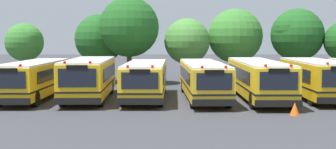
{
  "coord_description": "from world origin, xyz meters",
  "views": [
    {
      "loc": [
        -2.5,
        -29.0,
        4.0
      ],
      "look_at": [
        -2.27,
        0.0,
        1.6
      ],
      "focal_mm": 47.0,
      "sensor_mm": 36.0,
      "label": 1
    }
  ],
  "objects_px": {
    "school_bus_5": "(315,78)",
    "school_bus_3": "(203,79)",
    "tree_2": "(127,28)",
    "tree_4": "(235,34)",
    "school_bus_2": "(146,79)",
    "tree_5": "(296,34)",
    "traffic_cone": "(295,109)",
    "tree_1": "(99,39)",
    "school_bus_0": "(35,78)",
    "tree_0": "(25,42)",
    "tree_3": "(188,41)",
    "school_bus_1": "(89,77)",
    "school_bus_4": "(258,78)"
  },
  "relations": [
    {
      "from": "school_bus_3",
      "to": "school_bus_4",
      "type": "distance_m",
      "value": 3.63
    },
    {
      "from": "school_bus_2",
      "to": "traffic_cone",
      "type": "height_order",
      "value": "school_bus_2"
    },
    {
      "from": "school_bus_5",
      "to": "school_bus_3",
      "type": "bearing_deg",
      "value": 0.76
    },
    {
      "from": "school_bus_5",
      "to": "traffic_cone",
      "type": "bearing_deg",
      "value": 64.58
    },
    {
      "from": "school_bus_1",
      "to": "school_bus_0",
      "type": "bearing_deg",
      "value": -3.45
    },
    {
      "from": "school_bus_0",
      "to": "tree_2",
      "type": "height_order",
      "value": "tree_2"
    },
    {
      "from": "school_bus_5",
      "to": "tree_1",
      "type": "distance_m",
      "value": 19.33
    },
    {
      "from": "school_bus_0",
      "to": "school_bus_3",
      "type": "bearing_deg",
      "value": -179.28
    },
    {
      "from": "tree_1",
      "to": "tree_5",
      "type": "xyz_separation_m",
      "value": [
        17.63,
        -0.36,
        0.49
      ]
    },
    {
      "from": "tree_5",
      "to": "traffic_cone",
      "type": "bearing_deg",
      "value": -106.54
    },
    {
      "from": "school_bus_1",
      "to": "tree_0",
      "type": "xyz_separation_m",
      "value": [
        -7.6,
        10.93,
        2.24
      ]
    },
    {
      "from": "school_bus_5",
      "to": "traffic_cone",
      "type": "xyz_separation_m",
      "value": [
        -3.15,
        -6.18,
        -1.07
      ]
    },
    {
      "from": "school_bus_1",
      "to": "school_bus_4",
      "type": "height_order",
      "value": "school_bus_1"
    },
    {
      "from": "school_bus_3",
      "to": "school_bus_5",
      "type": "bearing_deg",
      "value": 177.65
    },
    {
      "from": "school_bus_1",
      "to": "tree_2",
      "type": "relative_size",
      "value": 1.26
    },
    {
      "from": "school_bus_2",
      "to": "school_bus_5",
      "type": "xyz_separation_m",
      "value": [
        11.18,
        0.04,
        0.07
      ]
    },
    {
      "from": "school_bus_4",
      "to": "tree_2",
      "type": "bearing_deg",
      "value": -44.07
    },
    {
      "from": "tree_0",
      "to": "tree_5",
      "type": "xyz_separation_m",
      "value": [
        24.24,
        -0.48,
        0.7
      ]
    },
    {
      "from": "tree_3",
      "to": "tree_4",
      "type": "height_order",
      "value": "tree_4"
    },
    {
      "from": "traffic_cone",
      "to": "tree_4",
      "type": "bearing_deg",
      "value": 91.06
    },
    {
      "from": "tree_4",
      "to": "traffic_cone",
      "type": "height_order",
      "value": "tree_4"
    },
    {
      "from": "school_bus_3",
      "to": "tree_4",
      "type": "distance_m",
      "value": 12.4
    },
    {
      "from": "tree_2",
      "to": "tree_4",
      "type": "height_order",
      "value": "tree_2"
    },
    {
      "from": "tree_3",
      "to": "tree_5",
      "type": "distance_m",
      "value": 9.66
    },
    {
      "from": "school_bus_0",
      "to": "tree_4",
      "type": "xyz_separation_m",
      "value": [
        15.01,
        11.38,
        2.97
      ]
    },
    {
      "from": "tree_5",
      "to": "school_bus_1",
      "type": "bearing_deg",
      "value": -147.87
    },
    {
      "from": "traffic_cone",
      "to": "school_bus_2",
      "type": "bearing_deg",
      "value": 142.59
    },
    {
      "from": "school_bus_5",
      "to": "tree_2",
      "type": "distance_m",
      "value": 16.56
    },
    {
      "from": "school_bus_0",
      "to": "traffic_cone",
      "type": "distance_m",
      "value": 16.61
    },
    {
      "from": "school_bus_2",
      "to": "tree_4",
      "type": "bearing_deg",
      "value": -122.42
    },
    {
      "from": "school_bus_0",
      "to": "school_bus_2",
      "type": "distance_m",
      "value": 7.31
    },
    {
      "from": "school_bus_5",
      "to": "tree_1",
      "type": "relative_size",
      "value": 1.52
    },
    {
      "from": "tree_3",
      "to": "school_bus_2",
      "type": "bearing_deg",
      "value": -107.66
    },
    {
      "from": "tree_1",
      "to": "tree_3",
      "type": "xyz_separation_m",
      "value": [
        7.99,
        -0.37,
        -0.12
      ]
    },
    {
      "from": "school_bus_1",
      "to": "school_bus_2",
      "type": "relative_size",
      "value": 0.98
    },
    {
      "from": "tree_5",
      "to": "tree_2",
      "type": "bearing_deg",
      "value": -176.23
    },
    {
      "from": "school_bus_2",
      "to": "tree_2",
      "type": "bearing_deg",
      "value": -76.84
    },
    {
      "from": "school_bus_3",
      "to": "tree_5",
      "type": "relative_size",
      "value": 1.66
    },
    {
      "from": "tree_2",
      "to": "tree_3",
      "type": "xyz_separation_m",
      "value": [
        5.31,
        0.97,
        -1.1
      ]
    },
    {
      "from": "tree_0",
      "to": "tree_2",
      "type": "relative_size",
      "value": 0.71
    },
    {
      "from": "school_bus_3",
      "to": "tree_4",
      "type": "xyz_separation_m",
      "value": [
        3.92,
        11.38,
        3.0
      ]
    },
    {
      "from": "tree_0",
      "to": "tree_3",
      "type": "distance_m",
      "value": 14.61
    },
    {
      "from": "tree_0",
      "to": "tree_4",
      "type": "relative_size",
      "value": 0.8
    },
    {
      "from": "school_bus_2",
      "to": "traffic_cone",
      "type": "relative_size",
      "value": 14.28
    },
    {
      "from": "tree_1",
      "to": "tree_2",
      "type": "relative_size",
      "value": 0.81
    },
    {
      "from": "school_bus_2",
      "to": "tree_5",
      "type": "height_order",
      "value": "tree_5"
    },
    {
      "from": "school_bus_0",
      "to": "school_bus_4",
      "type": "xyz_separation_m",
      "value": [
        14.72,
        -0.04,
        0.02
      ]
    },
    {
      "from": "tree_5",
      "to": "traffic_cone",
      "type": "relative_size",
      "value": 9.8
    },
    {
      "from": "school_bus_1",
      "to": "school_bus_2",
      "type": "height_order",
      "value": "school_bus_1"
    },
    {
      "from": "tree_5",
      "to": "traffic_cone",
      "type": "height_order",
      "value": "tree_5"
    }
  ]
}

